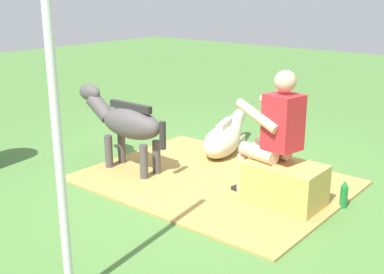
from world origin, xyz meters
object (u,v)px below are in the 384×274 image
at_px(pony_standing, 126,122).
at_px(tent_pole_left, 55,110).
at_px(person_seated, 273,131).
at_px(hay_bale, 284,185).
at_px(soda_bottle, 344,194).
at_px(pony_lying, 225,138).

relative_size(pony_standing, tent_pole_left, 0.52).
distance_m(person_seated, pony_standing, 1.73).
xyz_separation_m(hay_bale, person_seated, (0.16, -0.02, 0.50)).
relative_size(hay_bale, tent_pole_left, 0.28).
bearing_deg(person_seated, hay_bale, 172.55).
xyz_separation_m(person_seated, tent_pole_left, (0.21, 2.24, 0.59)).
height_order(hay_bale, soda_bottle, hay_bale).
bearing_deg(hay_bale, pony_lying, -34.18).
bearing_deg(pony_lying, hay_bale, 145.82).
height_order(person_seated, tent_pole_left, tent_pole_left).
bearing_deg(hay_bale, tent_pole_left, 80.47).
distance_m(person_seated, pony_lying, 1.59).
distance_m(hay_bale, person_seated, 0.52).
xyz_separation_m(pony_lying, soda_bottle, (-1.82, 0.61, -0.06)).
relative_size(pony_lying, soda_bottle, 4.97).
height_order(person_seated, pony_lying, person_seated).
xyz_separation_m(hay_bale, soda_bottle, (-0.46, -0.32, -0.08)).
distance_m(hay_bale, tent_pole_left, 2.50).
bearing_deg(person_seated, pony_standing, 10.20).
distance_m(pony_standing, soda_bottle, 2.44).
bearing_deg(pony_lying, person_seated, 143.09).
height_order(pony_lying, soda_bottle, pony_lying).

